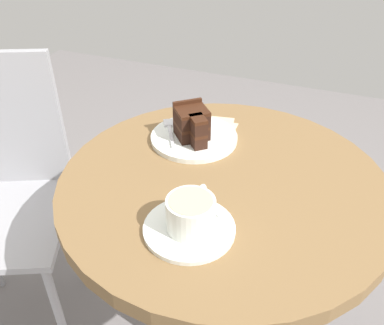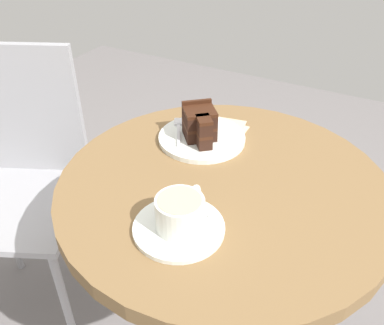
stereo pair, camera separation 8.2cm
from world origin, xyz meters
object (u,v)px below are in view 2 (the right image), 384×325
object	(u,v)px
cake_plate	(202,138)
napkin	(214,132)
cake_slice	(200,124)
saucer	(179,228)
fork	(179,128)
teaspoon	(197,212)
cafe_chair	(20,169)
coffee_cup	(181,212)

from	to	relation	value
cake_plate	napkin	size ratio (longest dim) A/B	1.24
cake_slice	napkin	distance (m)	0.07
saucer	cake_slice	bearing A→B (deg)	20.25
saucer	fork	distance (m)	0.33
saucer	fork	size ratio (longest dim) A/B	1.36
cake_slice	napkin	size ratio (longest dim) A/B	0.65
saucer	teaspoon	distance (m)	0.05
napkin	cafe_chair	size ratio (longest dim) A/B	0.19
napkin	cake_slice	bearing A→B (deg)	170.20
saucer	teaspoon	size ratio (longest dim) A/B	1.57
saucer	cake_slice	xyz separation A→B (m)	(0.28, 0.10, 0.04)
coffee_cup	teaspoon	bearing A→B (deg)	-13.70
cake_slice	napkin	xyz separation A→B (m)	(0.06, -0.01, -0.05)
coffee_cup	napkin	bearing A→B (deg)	16.14
coffee_cup	cake_slice	size ratio (longest dim) A/B	1.09
saucer	cake_slice	world-z (taller)	cake_slice
cake_plate	cake_slice	xyz separation A→B (m)	(-0.01, 0.00, 0.04)
fork	cafe_chair	size ratio (longest dim) A/B	0.14
coffee_cup	fork	distance (m)	0.33
saucer	coffee_cup	distance (m)	0.04
teaspoon	cake_slice	bearing A→B (deg)	102.51
napkin	coffee_cup	bearing A→B (deg)	-163.86
saucer	coffee_cup	bearing A→B (deg)	-51.60
napkin	cafe_chair	distance (m)	0.61
cake_plate	fork	world-z (taller)	fork
saucer	coffee_cup	xyz separation A→B (m)	(0.00, -0.00, 0.04)
coffee_cup	cake_plate	size ratio (longest dim) A/B	0.57
teaspoon	cake_slice	xyz separation A→B (m)	(0.23, 0.12, 0.04)
saucer	cake_plate	size ratio (longest dim) A/B	0.80
saucer	napkin	size ratio (longest dim) A/B	0.99
cafe_chair	cake_plate	bearing A→B (deg)	-12.85
teaspoon	cafe_chair	distance (m)	0.71
saucer	cake_plate	world-z (taller)	cake_plate
cake_plate	napkin	bearing A→B (deg)	-11.73
teaspoon	saucer	bearing A→B (deg)	-120.40
cake_slice	napkin	world-z (taller)	cake_slice
coffee_cup	teaspoon	distance (m)	0.05
cake_plate	cafe_chair	world-z (taller)	cafe_chair
cake_plate	teaspoon	bearing A→B (deg)	-154.46
fork	cake_plate	bearing A→B (deg)	-119.94
saucer	cake_plate	bearing A→B (deg)	19.60
cake_plate	saucer	bearing A→B (deg)	-160.40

